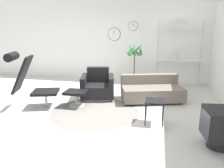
# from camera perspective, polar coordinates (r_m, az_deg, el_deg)

# --- Properties ---
(ground_plane) EXTENTS (12.00, 12.00, 0.00)m
(ground_plane) POSITION_cam_1_polar(r_m,az_deg,el_deg) (5.09, -3.18, -6.10)
(ground_plane) COLOR silver
(wall_back) EXTENTS (12.00, 0.09, 2.80)m
(wall_back) POSITION_cam_1_polar(r_m,az_deg,el_deg) (7.55, 2.45, 11.54)
(wall_back) COLOR white
(wall_back) RESTS_ON ground_plane
(round_rug) EXTENTS (1.94, 1.94, 0.01)m
(round_rug) POSITION_cam_1_polar(r_m,az_deg,el_deg) (4.83, -4.52, -7.28)
(round_rug) COLOR slate
(round_rug) RESTS_ON ground_plane
(lounge_chair) EXTENTS (1.14, 0.79, 1.27)m
(lounge_chair) POSITION_cam_1_polar(r_m,az_deg,el_deg) (5.24, -20.97, 1.60)
(lounge_chair) COLOR #BCBCC1
(lounge_chair) RESTS_ON ground_plane
(ottoman) EXTENTS (0.51, 0.43, 0.37)m
(ottoman) POSITION_cam_1_polar(r_m,az_deg,el_deg) (5.15, -9.37, -2.75)
(ottoman) COLOR #BCBCC1
(ottoman) RESTS_ON ground_plane
(armchair_red) EXTENTS (0.98, 0.95, 0.77)m
(armchair_red) POSITION_cam_1_polar(r_m,az_deg,el_deg) (5.74, -3.73, -0.77)
(armchair_red) COLOR silver
(armchair_red) RESTS_ON ground_plane
(couch_low) EXTENTS (1.66, 1.21, 0.61)m
(couch_low) POSITION_cam_1_polar(r_m,az_deg,el_deg) (5.62, 10.24, -1.84)
(couch_low) COLOR black
(couch_low) RESTS_ON ground_plane
(side_table) EXTENTS (0.36, 0.36, 0.46)m
(side_table) POSITION_cam_1_polar(r_m,az_deg,el_deg) (4.24, 11.10, -4.98)
(side_table) COLOR black
(side_table) RESTS_ON ground_plane
(crt_television) EXTENTS (0.52, 0.56, 0.62)m
(crt_television) POSITION_cam_1_polar(r_m,az_deg,el_deg) (3.74, 26.36, -9.92)
(crt_television) COLOR black
(crt_television) RESTS_ON ground_plane
(potted_plant) EXTENTS (0.54, 0.50, 1.33)m
(potted_plant) POSITION_cam_1_polar(r_m,az_deg,el_deg) (6.98, 5.90, 5.09)
(potted_plant) COLOR brown
(potted_plant) RESTS_ON ground_plane
(shelf_unit) EXTENTS (1.39, 0.28, 2.04)m
(shelf_unit) POSITION_cam_1_polar(r_m,az_deg,el_deg) (7.19, 17.03, 11.14)
(shelf_unit) COLOR #BCBCC1
(shelf_unit) RESTS_ON ground_plane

